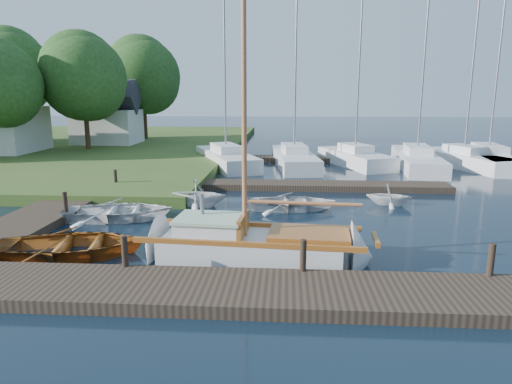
# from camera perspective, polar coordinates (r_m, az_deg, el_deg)

# --- Properties ---
(ground) EXTENTS (160.00, 160.00, 0.00)m
(ground) POSITION_cam_1_polar(r_m,az_deg,el_deg) (16.40, 0.00, -4.10)
(ground) COLOR black
(ground) RESTS_ON ground
(near_dock) EXTENTS (18.00, 2.20, 0.30)m
(near_dock) POSITION_cam_1_polar(r_m,az_deg,el_deg) (10.73, -2.18, -12.31)
(near_dock) COLOR black
(near_dock) RESTS_ON ground
(left_dock) EXTENTS (2.20, 18.00, 0.30)m
(left_dock) POSITION_cam_1_polar(r_m,az_deg,el_deg) (20.38, -22.66, -1.39)
(left_dock) COLOR black
(left_dock) RESTS_ON ground
(far_dock) EXTENTS (14.00, 1.60, 0.30)m
(far_dock) POSITION_cam_1_polar(r_m,az_deg,el_deg) (22.67, 6.15, 0.79)
(far_dock) COLOR black
(far_dock) RESTS_ON ground
(pontoon) EXTENTS (30.00, 1.60, 0.30)m
(pontoon) POSITION_cam_1_polar(r_m,az_deg,el_deg) (33.25, 19.44, 3.79)
(pontoon) COLOR black
(pontoon) RESTS_ON ground
(mooring_post_1) EXTENTS (0.16, 0.16, 0.80)m
(mooring_post_1) POSITION_cam_1_polar(r_m,az_deg,el_deg) (12.09, -16.09, -7.12)
(mooring_post_1) COLOR black
(mooring_post_1) RESTS_ON near_dock
(mooring_post_2) EXTENTS (0.16, 0.16, 0.80)m
(mooring_post_2) POSITION_cam_1_polar(r_m,az_deg,el_deg) (11.41, 5.91, -7.87)
(mooring_post_2) COLOR black
(mooring_post_2) RESTS_ON near_dock
(mooring_post_3) EXTENTS (0.16, 0.16, 0.80)m
(mooring_post_3) POSITION_cam_1_polar(r_m,az_deg,el_deg) (12.43, 27.32, -7.51)
(mooring_post_3) COLOR black
(mooring_post_3) RESTS_ON near_dock
(mooring_post_4) EXTENTS (0.16, 0.16, 0.80)m
(mooring_post_4) POSITION_cam_1_polar(r_m,az_deg,el_deg) (18.08, -22.74, -1.24)
(mooring_post_4) COLOR black
(mooring_post_4) RESTS_ON left_dock
(mooring_post_5) EXTENTS (0.16, 0.16, 0.80)m
(mooring_post_5) POSITION_cam_1_polar(r_m,az_deg,el_deg) (22.56, -17.16, 1.68)
(mooring_post_5) COLOR black
(mooring_post_5) RESTS_ON left_dock
(sailboat) EXTENTS (7.28, 2.49, 9.83)m
(sailboat) POSITION_cam_1_polar(r_m,az_deg,el_deg) (12.97, 0.21, -6.96)
(sailboat) COLOR silver
(sailboat) RESTS_ON ground
(dinghy) EXTENTS (4.72, 3.76, 0.87)m
(dinghy) POSITION_cam_1_polar(r_m,az_deg,el_deg) (14.25, -22.14, -5.73)
(dinghy) COLOR brown
(dinghy) RESTS_ON ground
(tender_a) EXTENTS (4.43, 3.51, 0.83)m
(tender_a) POSITION_cam_1_polar(r_m,az_deg,el_deg) (17.75, -16.86, -1.99)
(tender_a) COLOR silver
(tender_a) RESTS_ON ground
(tender_b) EXTENTS (2.66, 2.39, 1.26)m
(tender_b) POSITION_cam_1_polar(r_m,az_deg,el_deg) (19.02, -7.16, 0.04)
(tender_b) COLOR silver
(tender_b) RESTS_ON ground
(tender_c) EXTENTS (3.69, 2.74, 0.73)m
(tender_c) POSITION_cam_1_polar(r_m,az_deg,el_deg) (18.56, 4.55, -1.04)
(tender_c) COLOR silver
(tender_c) RESTS_ON ground
(tender_d) EXTENTS (2.17, 1.96, 0.99)m
(tender_d) POSITION_cam_1_polar(r_m,az_deg,el_deg) (19.98, 16.36, -0.17)
(tender_d) COLOR silver
(tender_d) RESTS_ON ground
(marina_boat_0) EXTENTS (5.27, 8.56, 11.26)m
(marina_boat_0) POSITION_cam_1_polar(r_m,az_deg,el_deg) (29.81, -3.77, 4.39)
(marina_boat_0) COLOR silver
(marina_boat_0) RESTS_ON ground
(marina_boat_1) EXTENTS (3.19, 8.90, 10.53)m
(marina_boat_1) POSITION_cam_1_polar(r_m,az_deg,el_deg) (29.78, 4.78, 4.35)
(marina_boat_1) COLOR silver
(marina_boat_1) RESTS_ON ground
(marina_boat_2) EXTENTS (4.44, 7.21, 12.53)m
(marina_boat_2) POSITION_cam_1_polar(r_m,az_deg,el_deg) (30.53, 12.28, 4.36)
(marina_boat_2) COLOR silver
(marina_boat_2) RESTS_ON ground
(marina_boat_3) EXTENTS (3.32, 9.74, 11.35)m
(marina_boat_3) POSITION_cam_1_polar(r_m,az_deg,el_deg) (30.88, 19.47, 3.98)
(marina_boat_3) COLOR silver
(marina_boat_3) RESTS_ON ground
(marina_boat_4) EXTENTS (4.65, 7.66, 11.02)m
(marina_boat_4) POSITION_cam_1_polar(r_m,az_deg,el_deg) (31.99, 24.55, 3.85)
(marina_boat_4) COLOR silver
(marina_boat_4) RESTS_ON ground
(marina_boat_5) EXTENTS (3.17, 9.75, 11.26)m
(marina_boat_5) POSITION_cam_1_polar(r_m,az_deg,el_deg) (33.25, 27.03, 3.88)
(marina_boat_5) COLOR silver
(marina_boat_5) RESTS_ON ground
(house_c) EXTENTS (5.25, 4.00, 5.28)m
(house_c) POSITION_cam_1_polar(r_m,az_deg,el_deg) (40.65, -18.13, 8.74)
(house_c) COLOR beige
(house_c) RESTS_ON shore
(tree_3) EXTENTS (6.41, 6.38, 8.74)m
(tree_3) POSITION_cam_1_polar(r_m,az_deg,el_deg) (36.98, -20.78, 13.29)
(tree_3) COLOR #332114
(tree_3) RESTS_ON shore
(tree_4) EXTENTS (7.01, 7.01, 9.66)m
(tree_4) POSITION_cam_1_polar(r_m,az_deg,el_deg) (44.27, -28.35, 13.06)
(tree_4) COLOR #332114
(tree_4) RESTS_ON shore
(tree_7) EXTENTS (6.83, 6.83, 9.38)m
(tree_7) POSITION_cam_1_polar(r_m,az_deg,el_deg) (43.78, -13.94, 13.93)
(tree_7) COLOR #332114
(tree_7) RESTS_ON shore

